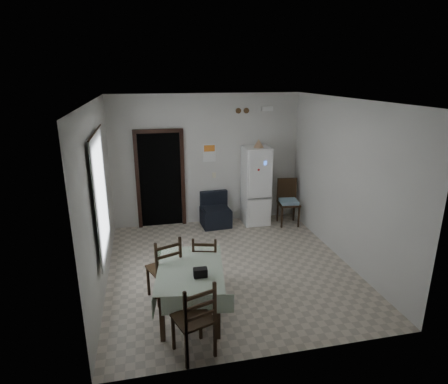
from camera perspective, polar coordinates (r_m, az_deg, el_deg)
name	(u,v)px	position (r m, az deg, el deg)	size (l,w,h in m)	color
ground	(230,267)	(6.80, 0.92, -11.36)	(4.50, 4.50, 0.00)	#B8AB96
ceiling	(231,100)	(5.96, 1.06, 13.83)	(4.20, 4.50, 0.02)	white
wall_back	(207,160)	(8.36, -2.58, 4.86)	(4.20, 0.02, 2.90)	beige
wall_front	(277,248)	(4.22, 8.11, -8.48)	(4.20, 0.02, 2.90)	beige
wall_left	(99,198)	(6.11, -18.54, -0.87)	(0.02, 4.50, 2.90)	beige
wall_right	(345,182)	(7.00, 17.97, 1.47)	(0.02, 4.50, 2.90)	beige
doorway	(160,177)	(8.54, -9.74, 2.20)	(1.06, 0.52, 2.22)	black
window_recess	(93,196)	(5.90, -19.30, -0.58)	(0.10, 1.20, 1.60)	silver
curtain	(101,196)	(5.89, -18.24, -0.51)	(0.02, 1.45, 1.85)	silver
curtain_rod	(95,132)	(5.68, -19.06, 8.64)	(0.02, 0.02, 1.60)	black
calendar	(209,153)	(8.32, -2.24, 6.00)	(0.28, 0.02, 0.40)	white
calendar_image	(209,148)	(8.29, -2.24, 6.67)	(0.24, 0.01, 0.14)	orange
light_switch	(214,175)	(8.46, -1.53, 2.58)	(0.08, 0.02, 0.12)	beige
vent_left	(238,111)	(8.32, 2.20, 12.27)	(0.12, 0.12, 0.03)	brown
vent_right	(246,111)	(8.37, 3.42, 12.28)	(0.12, 0.12, 0.03)	brown
emergency_light	(267,109)	(8.48, 6.61, 12.47)	(0.25, 0.07, 0.09)	white
fridge	(256,186)	(8.44, 4.88, 0.94)	(0.57, 0.57, 1.76)	white
tan_cone	(259,143)	(8.19, 5.30, 7.40)	(0.22, 0.22, 0.18)	tan
navy_seat	(216,210)	(8.38, -1.29, -2.75)	(0.62, 0.60, 0.75)	black
corner_chair	(289,203)	(8.54, 9.82, -1.61)	(0.45, 0.45, 1.04)	black
dining_table	(191,290)	(5.51, -5.06, -14.69)	(0.90, 1.37, 0.71)	#A3B59B
black_bag	(200,273)	(5.09, -3.63, -12.15)	(0.18, 0.11, 0.12)	black
dining_chair_far_left	(164,267)	(5.80, -9.15, -11.22)	(0.44, 0.44, 1.03)	black
dining_chair_far_right	(206,261)	(6.02, -2.81, -10.50)	(0.39, 0.39, 0.92)	black
dining_chair_near_head	(193,317)	(4.73, -4.69, -18.48)	(0.44, 0.44, 1.03)	black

